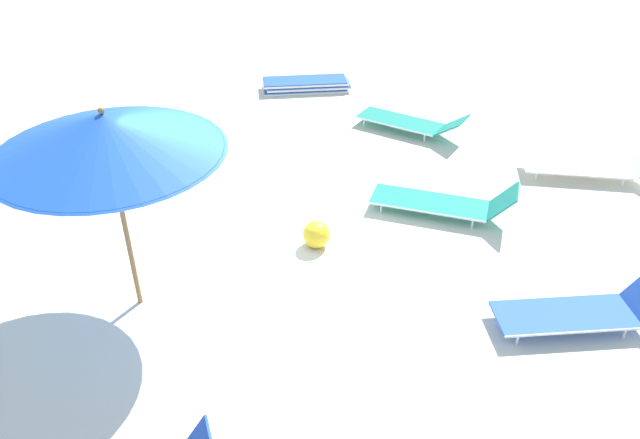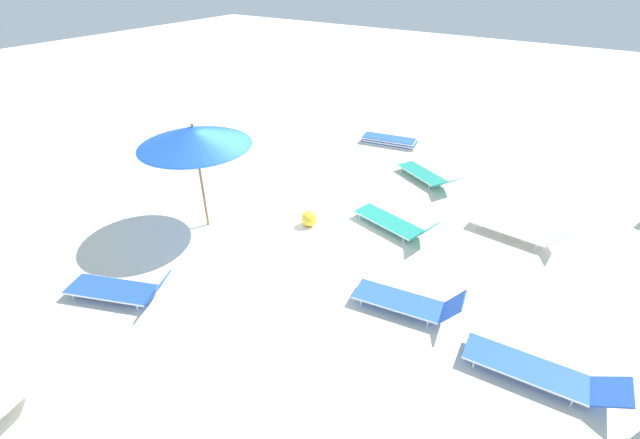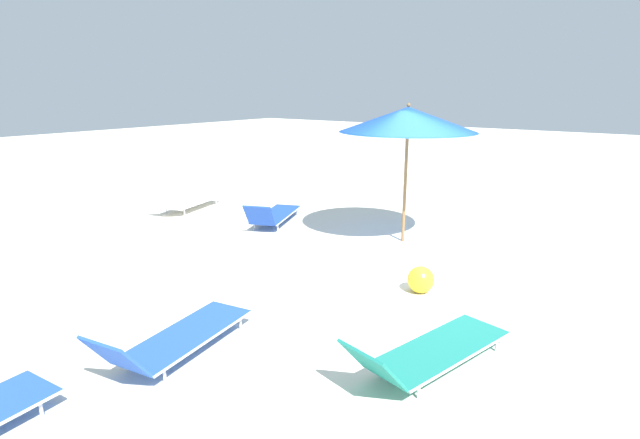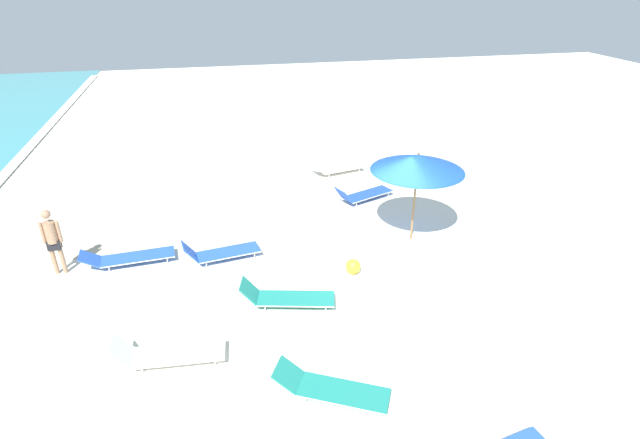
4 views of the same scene
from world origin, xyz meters
TOP-DOWN VIEW (x-y plane):
  - ground_plane at (0.00, 0.01)m, footprint 60.00×60.00m
  - beach_umbrella at (1.15, -1.42)m, footprint 2.52×2.52m
  - lounger_stack at (-6.05, 0.03)m, footprint 0.95×1.98m
  - sun_lounger_under_umbrella at (-2.47, 5.09)m, footprint 0.76×2.15m
  - sun_lounger_near_water_left at (1.50, 6.25)m, footprint 0.78×2.34m
  - sun_lounger_near_water_right at (-1.15, 2.54)m, footprint 1.09×2.20m
  - sun_lounger_mid_beach_solo at (1.20, 3.92)m, footprint 0.90×2.04m
  - sun_lounger_mid_beach_pair_a at (-4.04, 2.19)m, footprint 1.50×2.12m
  - sun_lounger_mid_beach_pair_b at (3.95, -0.85)m, footprint 1.34×2.16m
  - beach_ball at (-0.20, 0.68)m, footprint 0.39×0.39m

SIDE VIEW (x-z plane):
  - ground_plane at x=0.00m, z-range -0.16..0.00m
  - lounger_stack at x=-6.05m, z-range 0.00..0.24m
  - beach_ball at x=-0.20m, z-range 0.00..0.39m
  - sun_lounger_near_water_left at x=1.50m, z-range -0.03..0.44m
  - sun_lounger_mid_beach_pair_a at x=-4.04m, z-range -0.04..0.46m
  - sun_lounger_near_water_right at x=-1.15m, z-range -0.08..0.52m
  - sun_lounger_under_umbrella at x=-2.47m, z-range -0.09..0.53m
  - sun_lounger_mid_beach_pair_b at x=3.95m, z-range -0.10..0.54m
  - sun_lounger_mid_beach_solo at x=1.20m, z-range -0.09..0.54m
  - beach_umbrella at x=1.15m, z-range 1.00..3.60m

